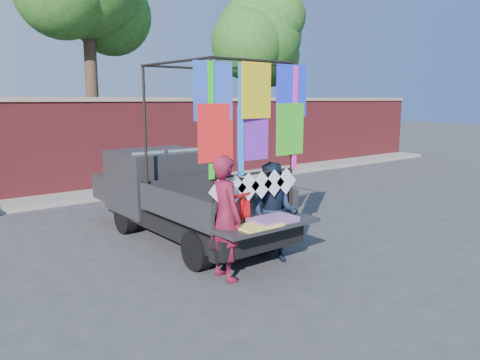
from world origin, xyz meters
TOP-DOWN VIEW (x-y plane):
  - ground at (0.00, 0.00)m, footprint 90.00×90.00m
  - brick_wall at (0.00, 7.00)m, footprint 30.00×0.45m
  - curb at (0.00, 6.30)m, footprint 30.00×1.20m
  - tree_right at (7.52, 8.12)m, footprint 4.20×3.30m
  - pickup_truck at (0.10, 2.05)m, footprint 1.98×4.96m
  - woman at (-0.50, -0.44)m, footprint 0.46×0.67m
  - man at (0.57, -0.30)m, footprint 0.89×0.96m
  - streamer_bundle at (-0.06, -0.38)m, footprint 0.83×0.31m

SIDE VIEW (x-z plane):
  - ground at x=0.00m, z-range 0.00..0.00m
  - curb at x=0.00m, z-range 0.00..0.12m
  - pickup_truck at x=0.10m, z-range -0.78..2.35m
  - man at x=0.57m, z-range 0.00..1.58m
  - woman at x=-0.50m, z-range 0.00..1.80m
  - streamer_bundle at x=-0.06m, z-range 0.72..1.31m
  - brick_wall at x=0.00m, z-range 0.02..2.63m
  - tree_right at x=7.52m, z-range 1.44..8.06m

